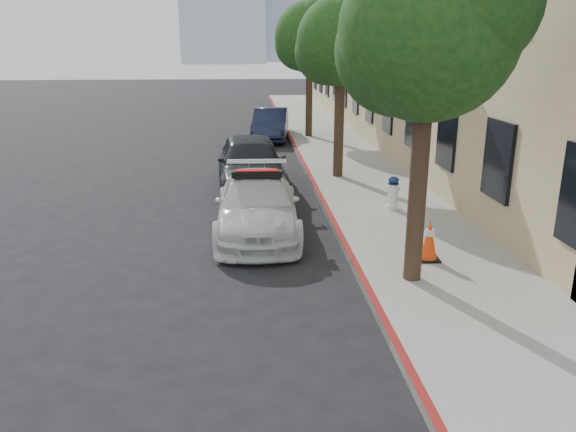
% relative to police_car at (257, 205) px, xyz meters
% --- Properties ---
extents(ground, '(120.00, 120.00, 0.00)m').
position_rel_police_car_xyz_m(ground, '(-0.30, -1.15, -0.65)').
color(ground, black).
rests_on(ground, ground).
extents(sidewalk, '(3.20, 50.00, 0.15)m').
position_rel_police_car_xyz_m(sidewalk, '(3.30, 8.85, -0.57)').
color(sidewalk, gray).
rests_on(sidewalk, ground).
extents(curb_strip, '(0.12, 50.00, 0.15)m').
position_rel_police_car_xyz_m(curb_strip, '(1.76, 8.85, -0.57)').
color(curb_strip, maroon).
rests_on(curb_strip, ground).
extents(building, '(8.00, 36.00, 10.00)m').
position_rel_police_car_xyz_m(building, '(8.90, 13.85, 4.35)').
color(building, tan).
rests_on(building, ground).
extents(tree_near, '(2.92, 2.82, 5.62)m').
position_rel_police_car_xyz_m(tree_near, '(2.63, -3.16, 3.63)').
color(tree_near, black).
rests_on(tree_near, sidewalk).
extents(tree_mid, '(2.77, 2.64, 5.43)m').
position_rel_police_car_xyz_m(tree_mid, '(2.63, 4.84, 3.51)').
color(tree_mid, black).
rests_on(tree_mid, sidewalk).
extents(tree_far, '(3.10, 3.00, 5.81)m').
position_rel_police_car_xyz_m(tree_far, '(2.63, 12.84, 3.74)').
color(tree_far, black).
rests_on(tree_far, sidewalk).
extents(police_car, '(1.89, 4.47, 1.44)m').
position_rel_police_car_xyz_m(police_car, '(0.00, 0.00, 0.00)').
color(police_car, silver).
rests_on(police_car, ground).
extents(parked_car_mid, '(2.11, 4.76, 1.59)m').
position_rel_police_car_xyz_m(parked_car_mid, '(-0.08, 3.85, 0.15)').
color(parked_car_mid, black).
rests_on(parked_car_mid, ground).
extents(parked_car_far, '(1.88, 4.26, 1.36)m').
position_rel_police_car_xyz_m(parked_car_far, '(0.90, 12.82, 0.03)').
color(parked_car_far, '#151C36').
rests_on(parked_car_far, ground).
extents(fire_hydrant, '(0.35, 0.32, 0.82)m').
position_rel_police_car_xyz_m(fire_hydrant, '(3.36, 1.10, -0.10)').
color(fire_hydrant, white).
rests_on(fire_hydrant, sidewalk).
extents(traffic_cone, '(0.44, 0.44, 0.79)m').
position_rel_police_car_xyz_m(traffic_cone, '(3.16, -2.31, -0.11)').
color(traffic_cone, black).
rests_on(traffic_cone, sidewalk).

